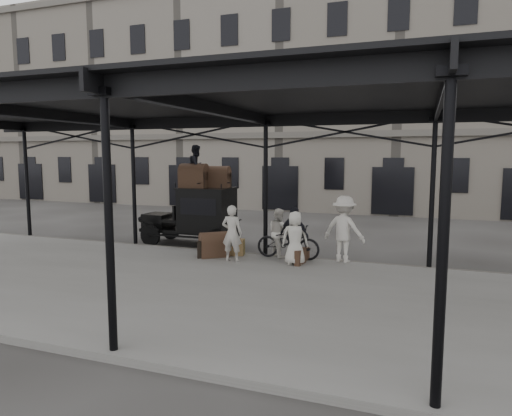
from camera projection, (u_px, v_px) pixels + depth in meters
The scene contains 18 objects.
ground at pixel (243, 273), 13.03m from camera, with size 120.00×120.00×0.00m, color #383533.
platform at pixel (212, 290), 11.16m from camera, with size 28.00×8.00×0.15m, color slate.
canopy at pixel (215, 103), 10.89m from camera, with size 22.50×9.00×4.74m.
building_frontage at pixel (347, 97), 28.99m from camera, with size 64.00×8.00×14.00m, color slate.
taxi at pixel (200, 213), 16.89m from camera, with size 3.65×1.55×2.18m.
porter_left at pixel (232, 233), 13.80m from camera, with size 0.63×0.41×1.72m, color beige.
porter_midleft at pixel (279, 233), 14.42m from camera, with size 0.75×0.59×1.55m, color silver.
porter_centre at pixel (295, 238), 13.39m from camera, with size 0.77×0.50×1.58m, color silver.
porter_official at pixel (294, 235), 13.56m from camera, with size 0.99×0.41×1.70m, color black.
porter_right at pixel (344, 229), 13.68m from camera, with size 1.30×0.74×2.01m, color silver.
bicycle at pixel (288, 242), 14.18m from camera, with size 0.70×2.01×1.05m, color black.
porter_roof at pixel (197, 166), 16.60m from camera, with size 0.75×0.59×1.55m, color black.
steamer_trunk_roof_near at pixel (194, 178), 16.53m from camera, with size 0.99×0.61×0.73m, color #472C21, non-canonical shape.
steamer_trunk_roof_far at pixel (218, 178), 16.70m from camera, with size 0.89×0.54×0.65m, color #472C21, non-canonical shape.
steamer_trunk_platform at pixel (214, 246), 14.47m from camera, with size 0.90×0.55×0.66m, color #472C21, non-canonical shape.
wicker_hamper at pixel (235, 247), 14.74m from camera, with size 0.60×0.45×0.50m, color #8D6341.
suitcase_upright at pixel (300, 257), 13.46m from camera, with size 0.15×0.60×0.45m, color #472C21.
suitcase_flat at pixel (300, 254), 13.94m from camera, with size 0.60×0.15×0.40m, color #472C21.
Camera 1 is at (4.73, -11.81, 3.39)m, focal length 32.00 mm.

